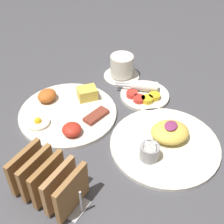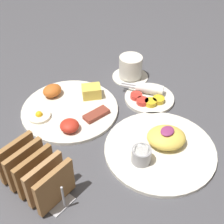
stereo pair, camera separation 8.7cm
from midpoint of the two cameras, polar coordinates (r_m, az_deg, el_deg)
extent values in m
plane|color=#47474C|center=(0.85, 2.44, -4.12)|extent=(3.00, 3.00, 0.00)
cylinder|color=silver|center=(0.92, -5.18, 0.23)|extent=(0.28, 0.28, 0.01)
cube|color=#E5C64C|center=(0.95, -1.16, 3.67)|extent=(0.07, 0.07, 0.04)
ellipsoid|color=#C66023|center=(0.96, -8.37, 3.80)|extent=(0.06, 0.05, 0.03)
cylinder|color=#F4EACC|center=(0.90, -10.47, -0.86)|extent=(0.06, 0.06, 0.01)
sphere|color=yellow|center=(0.89, -10.52, -0.57)|extent=(0.02, 0.02, 0.02)
ellipsoid|color=red|center=(0.84, -4.86, -2.64)|extent=(0.05, 0.05, 0.03)
cube|color=brown|center=(0.88, -0.06, -0.55)|extent=(0.08, 0.04, 0.01)
cylinder|color=silver|center=(0.97, 9.16, 2.48)|extent=(0.15, 0.15, 0.01)
cylinder|color=red|center=(0.95, 7.07, 2.83)|extent=(0.04, 0.04, 0.01)
cylinder|color=red|center=(0.94, 8.06, 1.93)|extent=(0.04, 0.04, 0.01)
cylinder|color=gold|center=(0.94, 9.73, 1.62)|extent=(0.04, 0.04, 0.01)
cylinder|color=gold|center=(0.95, 11.10, 2.09)|extent=(0.04, 0.04, 0.01)
cylinder|color=white|center=(0.97, 9.47, 4.11)|extent=(0.06, 0.09, 0.03)
cube|color=silver|center=(0.98, 5.56, 4.60)|extent=(0.03, 0.05, 0.00)
cube|color=silver|center=(0.99, 5.71, 5.00)|extent=(0.03, 0.05, 0.00)
cylinder|color=silver|center=(0.82, 11.80, -6.93)|extent=(0.29, 0.29, 0.01)
ellipsoid|color=#EAC651|center=(0.82, 12.94, -4.69)|extent=(0.13, 0.13, 0.04)
ellipsoid|color=#8C3366|center=(0.80, 13.18, -3.54)|extent=(0.04, 0.03, 0.01)
cylinder|color=#99999E|center=(0.76, 8.68, -8.00)|extent=(0.05, 0.05, 0.04)
cylinder|color=white|center=(0.75, 8.81, -7.19)|extent=(0.04, 0.04, 0.01)
cube|color=#B7B7BC|center=(0.75, -9.94, -13.31)|extent=(0.06, 0.18, 0.01)
cube|color=#9A6C3E|center=(0.67, -6.65, -13.71)|extent=(0.10, 0.01, 0.10)
cube|color=#A97B4D|center=(0.69, -8.58, -12.27)|extent=(0.10, 0.01, 0.10)
cube|color=olive|center=(0.71, -10.42, -10.88)|extent=(0.10, 0.01, 0.10)
cube|color=olive|center=(0.72, -12.15, -9.55)|extent=(0.10, 0.01, 0.10)
cube|color=olive|center=(0.74, -13.78, -8.27)|extent=(0.10, 0.01, 0.10)
cylinder|color=#B7B7BC|center=(0.68, -5.18, -15.42)|extent=(0.01, 0.01, 0.07)
cylinder|color=#B7B7BC|center=(0.76, -14.67, -8.14)|extent=(0.01, 0.01, 0.07)
cylinder|color=silver|center=(1.06, 5.70, 6.42)|extent=(0.12, 0.12, 0.01)
cylinder|color=silver|center=(1.04, 5.84, 8.19)|extent=(0.08, 0.08, 0.07)
cylinder|color=#381E0F|center=(1.02, 5.95, 9.61)|extent=(0.06, 0.06, 0.01)
cube|color=silver|center=(0.90, 13.35, -1.99)|extent=(0.01, 0.11, 0.00)
ellipsoid|color=silver|center=(0.89, 16.98, -3.73)|extent=(0.02, 0.02, 0.01)
camera|label=1|loc=(0.04, -87.13, 2.48)|focal=50.00mm
camera|label=2|loc=(0.04, 92.87, -2.48)|focal=50.00mm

